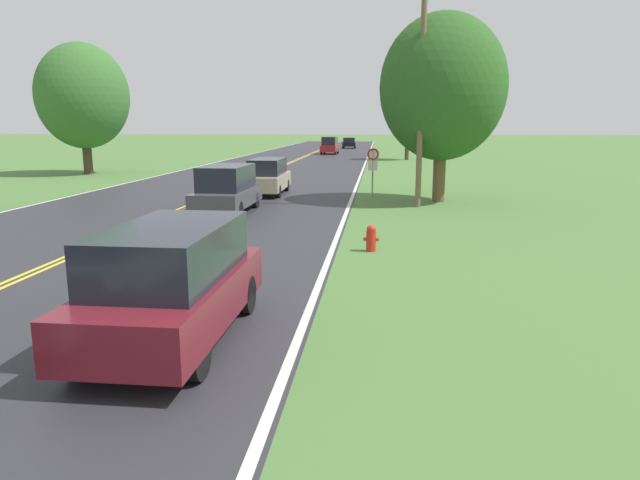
% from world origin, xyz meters
% --- Properties ---
extents(fire_hydrant, '(0.44, 0.28, 0.75)m').
position_xyz_m(fire_hydrant, '(8.07, 15.89, 0.38)').
color(fire_hydrant, red).
rests_on(fire_hydrant, ground).
extents(traffic_sign, '(0.60, 0.10, 2.39)m').
position_xyz_m(traffic_sign, '(7.94, 28.06, 1.79)').
color(traffic_sign, gray).
rests_on(traffic_sign, ground).
extents(utility_pole_midground, '(1.80, 0.24, 9.73)m').
position_xyz_m(utility_pole_midground, '(9.94, 24.90, 5.02)').
color(utility_pole_midground, brown).
rests_on(utility_pole_midground, ground).
extents(tree_left_verge, '(6.31, 6.31, 9.08)m').
position_xyz_m(tree_left_verge, '(-12.50, 39.23, 5.43)').
color(tree_left_verge, '#473828').
rests_on(tree_left_verge, ground).
extents(tree_behind_sign, '(4.08, 4.08, 6.92)m').
position_xyz_m(tree_behind_sign, '(10.96, 58.40, 4.55)').
color(tree_behind_sign, '#473828').
rests_on(tree_behind_sign, ground).
extents(tree_right_cluster, '(5.62, 5.62, 8.36)m').
position_xyz_m(tree_right_cluster, '(11.00, 26.78, 5.11)').
color(tree_right_cluster, brown).
rests_on(tree_right_cluster, ground).
extents(car_maroon_van_approaching, '(1.96, 4.70, 1.93)m').
position_xyz_m(car_maroon_van_approaching, '(4.94, 8.81, 1.01)').
color(car_maroon_van_approaching, black).
rests_on(car_maroon_van_approaching, ground).
extents(car_dark_grey_van_mid_near, '(1.94, 4.49, 1.90)m').
position_xyz_m(car_dark_grey_van_mid_near, '(2.16, 22.50, 0.98)').
color(car_dark_grey_van_mid_near, black).
rests_on(car_dark_grey_van_mid_near, ground).
extents(car_champagne_van_mid_far, '(1.79, 4.65, 1.81)m').
position_xyz_m(car_champagne_van_mid_far, '(2.61, 28.75, 0.93)').
color(car_champagne_van_mid_far, black).
rests_on(car_champagne_van_mid_far, ground).
extents(car_red_van_receding, '(2.03, 4.07, 2.05)m').
position_xyz_m(car_red_van_receding, '(2.29, 68.85, 1.04)').
color(car_red_van_receding, black).
rests_on(car_red_van_receding, ground).
extents(car_black_hatchback_distant, '(1.95, 3.72, 1.58)m').
position_xyz_m(car_black_hatchback_distant, '(3.73, 85.75, 0.84)').
color(car_black_hatchback_distant, black).
rests_on(car_black_hatchback_distant, ground).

